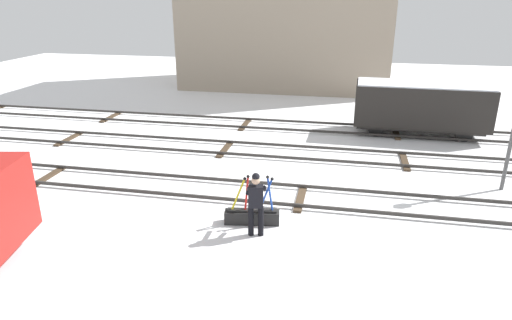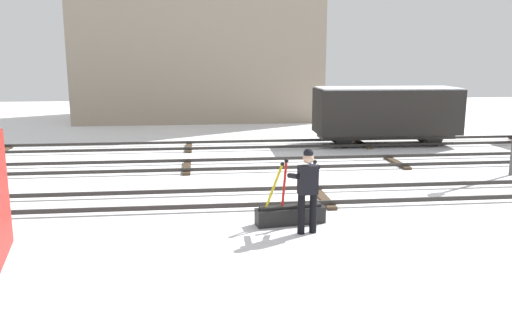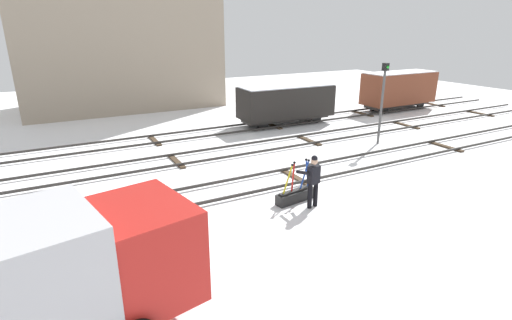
# 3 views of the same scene
# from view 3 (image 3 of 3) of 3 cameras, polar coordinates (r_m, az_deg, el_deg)

# --- Properties ---
(ground_plane) EXTENTS (60.00, 60.00, 0.00)m
(ground_plane) POSITION_cam_3_polar(r_m,az_deg,el_deg) (15.46, 5.65, -2.60)
(ground_plane) COLOR white
(track_main_line) EXTENTS (44.00, 1.94, 0.18)m
(track_main_line) POSITION_cam_3_polar(r_m,az_deg,el_deg) (15.42, 5.66, -2.22)
(track_main_line) COLOR #2D2B28
(track_main_line) RESTS_ON ground_plane
(track_siding_near) EXTENTS (44.00, 1.94, 0.18)m
(track_siding_near) POSITION_cam_3_polar(r_m,az_deg,el_deg) (18.70, -1.14, 1.66)
(track_siding_near) COLOR #2D2B28
(track_siding_near) RESTS_ON ground_plane
(track_siding_far) EXTENTS (44.00, 1.94, 0.18)m
(track_siding_far) POSITION_cam_3_polar(r_m,az_deg,el_deg) (21.95, -5.56, 4.18)
(track_siding_far) COLOR #2D2B28
(track_siding_far) RESTS_ON ground_plane
(switch_lever_frame) EXTENTS (1.56, 0.58, 1.45)m
(switch_lever_frame) POSITION_cam_3_polar(r_m,az_deg,el_deg) (13.38, 5.80, -4.96)
(switch_lever_frame) COLOR black
(switch_lever_frame) RESTS_ON ground_plane
(rail_worker) EXTENTS (0.61, 0.69, 1.78)m
(rail_worker) POSITION_cam_3_polar(r_m,az_deg,el_deg) (12.76, 8.26, -2.61)
(rail_worker) COLOR black
(rail_worker) RESTS_ON ground_plane
(delivery_truck) EXTENTS (6.06, 3.28, 2.75)m
(delivery_truck) POSITION_cam_3_polar(r_m,az_deg,el_deg) (7.72, -30.99, -15.80)
(delivery_truck) COLOR #B21E19
(delivery_truck) RESTS_ON ground_plane
(signal_post) EXTENTS (0.24, 0.32, 3.98)m
(signal_post) POSITION_cam_3_polar(r_m,az_deg,el_deg) (20.33, 17.90, 8.88)
(signal_post) COLOR #4C4C4C
(signal_post) RESTS_ON ground_plane
(apartment_building) EXTENTS (13.56, 7.06, 11.89)m
(apartment_building) POSITION_cam_3_polar(r_m,az_deg,el_deg) (30.62, -19.58, 18.42)
(apartment_building) COLOR gray
(apartment_building) RESTS_ON ground_plane
(freight_car_back_track) EXTENTS (5.73, 2.20, 2.34)m
(freight_car_back_track) POSITION_cam_3_polar(r_m,az_deg,el_deg) (23.69, 4.39, 8.37)
(freight_car_back_track) COLOR #2D2B28
(freight_car_back_track) RESTS_ON ground_plane
(freight_car_mid_siding) EXTENTS (5.50, 2.01, 2.64)m
(freight_car_mid_siding) POSITION_cam_3_polar(r_m,az_deg,el_deg) (29.67, 20.02, 9.72)
(freight_car_mid_siding) COLOR #2D2B28
(freight_car_mid_siding) RESTS_ON ground_plane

